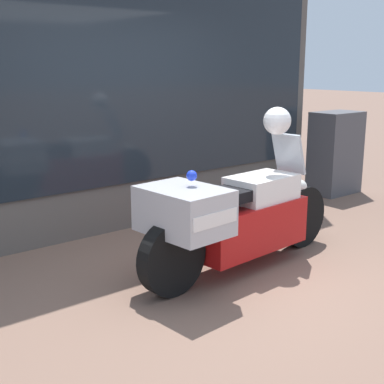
% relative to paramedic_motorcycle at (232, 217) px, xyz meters
% --- Properties ---
extents(ground_plane, '(60.00, 60.00, 0.00)m').
position_rel_paramedic_motorcycle_xyz_m(ground_plane, '(-0.19, -0.06, -0.52)').
color(ground_plane, '#7A5B4C').
extents(shop_building, '(6.50, 0.55, 3.89)m').
position_rel_paramedic_motorcycle_xyz_m(shop_building, '(-0.55, 1.93, 1.43)').
color(shop_building, '#56514C').
rests_on(shop_building, ground).
extents(window_display, '(5.33, 0.30, 2.03)m').
position_rel_paramedic_motorcycle_xyz_m(window_display, '(0.09, 1.97, -0.04)').
color(window_display, slate).
rests_on(window_display, ground).
extents(paramedic_motorcycle, '(2.44, 0.77, 1.22)m').
position_rel_paramedic_motorcycle_xyz_m(paramedic_motorcycle, '(0.00, 0.00, 0.00)').
color(paramedic_motorcycle, black).
rests_on(paramedic_motorcycle, ground).
extents(utility_cabinet, '(0.74, 0.48, 1.20)m').
position_rel_paramedic_motorcycle_xyz_m(utility_cabinet, '(3.33, 1.31, 0.08)').
color(utility_cabinet, '#4C4C51').
rests_on(utility_cabinet, ground).
extents(white_helmet, '(0.26, 0.26, 0.26)m').
position_rel_paramedic_motorcycle_xyz_m(white_helmet, '(0.61, 0.04, 0.83)').
color(white_helmet, white).
rests_on(white_helmet, paramedic_motorcycle).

